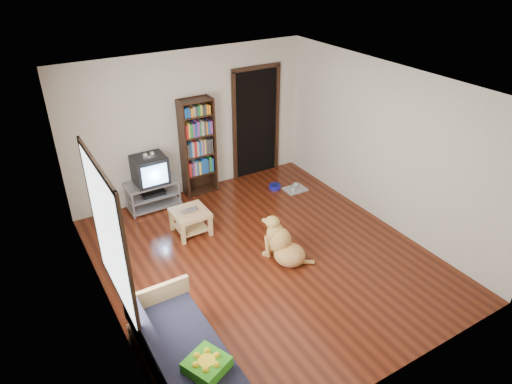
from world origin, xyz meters
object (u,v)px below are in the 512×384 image
dog_bowl (275,187)px  grey_rag (295,189)px  coffee_table (190,218)px  dog (283,245)px  green_cushion (207,365)px  laptop (191,212)px  sofa (184,362)px  bookshelf (198,142)px  tv_stand (153,194)px  crt_tv (149,169)px

dog_bowl → grey_rag: (0.30, -0.25, -0.03)m
coffee_table → dog: (0.87, -1.35, -0.02)m
green_cushion → dog_bowl: green_cushion is taller
laptop → sofa: 2.80m
bookshelf → grey_rag: bearing=-29.6°
dog_bowl → coffee_table: coffee_table is taller
green_cushion → dog: size_ratio=0.48×
green_cushion → bookshelf: (1.80, 4.06, 0.52)m
tv_stand → dog: dog is taller
green_cushion → sofa: 0.42m
bookshelf → coffee_table: 1.55m
coffee_table → dog: bearing=-57.1°
laptop → coffee_table: (-0.00, 0.03, -0.13)m
crt_tv → sofa: (-0.97, -3.65, -0.48)m
grey_rag → sofa: bearing=-140.8°
grey_rag → crt_tv: crt_tv is taller
crt_tv → coffee_table: crt_tv is taller
tv_stand → dog: bearing=-65.4°
grey_rag → crt_tv: bearing=162.0°
crt_tv → green_cushion: bearing=-102.0°
crt_tv → dog: 2.73m
bookshelf → coffee_table: size_ratio=3.27×
tv_stand → crt_tv: 0.47m
green_cushion → tv_stand: green_cushion is taller
sofa → coffee_table: 2.83m
tv_stand → dog_bowl: bearing=-13.8°
tv_stand → sofa: bearing=-105.0°
tv_stand → green_cushion: bearing=-102.1°
laptop → crt_tv: size_ratio=0.49×
dog_bowl → bookshelf: bearing=153.2°
bookshelf → green_cushion: bearing=-113.9°
sofa → coffee_table: bearing=64.6°
green_cushion → bookshelf: size_ratio=0.21×
crt_tv → bookshelf: size_ratio=0.32×
laptop → bookshelf: (0.71, 1.20, 0.59)m
green_cushion → dog_bowl: 4.61m
green_cushion → bookshelf: bearing=42.6°
dog_bowl → bookshelf: (-1.26, 0.63, 0.96)m
green_cushion → dog: dog is taller
tv_stand → sofa: size_ratio=0.50×
green_cushion → coffee_table: (1.09, 2.89, -0.20)m
laptop → bookshelf: size_ratio=0.16×
green_cushion → coffee_table: 3.09m
grey_rag → coffee_table: (-2.27, -0.29, 0.27)m
tv_stand → bookshelf: (0.95, 0.09, 0.73)m
dog_bowl → bookshelf: bookshelf is taller
sofa → green_cushion: bearing=-69.7°
grey_rag → bookshelf: bookshelf is taller
dog_bowl → sofa: bearing=-135.8°
crt_tv → laptop: bearing=-78.1°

